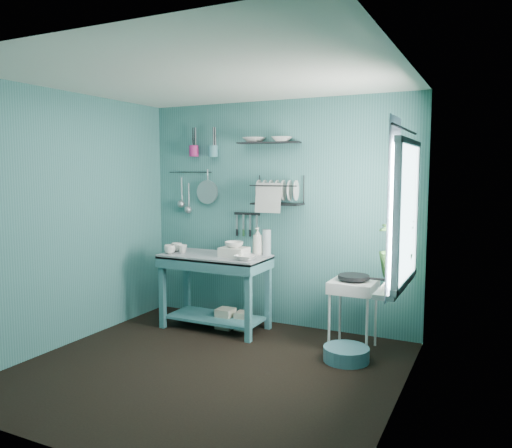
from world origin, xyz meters
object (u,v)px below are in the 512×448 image
at_px(work_counter, 215,292).
at_px(mug_left, 170,249).
at_px(potted_plant, 396,247).
at_px(soap_bottle, 258,241).
at_px(utensil_cup_magenta, 194,151).
at_px(mug_mid, 182,249).
at_px(mug_right, 177,247).
at_px(utensil_cup_teal, 213,151).
at_px(colander, 207,192).
at_px(water_bottle, 267,242).
at_px(wash_tub, 234,252).
at_px(storage_tin_large, 226,318).
at_px(floor_basin, 346,354).
at_px(hotplate_stand, 353,315).
at_px(frying_pan, 354,277).
at_px(dish_rack, 277,190).
at_px(storage_tin_small, 243,321).

height_order(work_counter, mug_left, mug_left).
bearing_deg(mug_left, potted_plant, -4.20).
distance_m(mug_left, potted_plant, 2.48).
distance_m(soap_bottle, utensil_cup_magenta, 1.38).
bearing_deg(mug_mid, utensil_cup_magenta, 106.53).
distance_m(mug_mid, mug_right, 0.13).
bearing_deg(potted_plant, soap_bottle, 160.90).
bearing_deg(potted_plant, utensil_cup_teal, 161.51).
bearing_deg(colander, mug_left, -101.89).
relative_size(mug_left, mug_mid, 1.23).
bearing_deg(water_bottle, wash_tub, -138.37).
bearing_deg(utensil_cup_teal, potted_plant, -18.49).
relative_size(utensil_cup_teal, storage_tin_large, 0.59).
bearing_deg(floor_basin, potted_plant, -5.37).
bearing_deg(mug_right, hotplate_stand, 0.99).
bearing_deg(water_bottle, mug_mid, -162.72).
relative_size(mug_mid, colander, 0.36).
distance_m(wash_tub, potted_plant, 1.77).
height_order(frying_pan, floor_basin, frying_pan).
distance_m(mug_right, utensil_cup_teal, 1.19).
xyz_separation_m(mug_right, dish_rack, (1.08, 0.36, 0.65)).
height_order(mug_mid, hotplate_stand, mug_mid).
relative_size(hotplate_stand, storage_tin_small, 3.38).
height_order(dish_rack, potted_plant, dish_rack).
xyz_separation_m(storage_tin_large, floor_basin, (1.46, -0.35, -0.04)).
bearing_deg(frying_pan, mug_left, -174.45).
relative_size(work_counter, colander, 4.14).
bearing_deg(floor_basin, utensil_cup_teal, 158.70).
distance_m(mug_left, storage_tin_large, 0.98).
height_order(colander, storage_tin_large, colander).
xyz_separation_m(utensil_cup_magenta, storage_tin_small, (0.82, -0.33, -1.86)).
bearing_deg(potted_plant, work_counter, 170.24).
bearing_deg(soap_bottle, floor_basin, -23.69).
distance_m(storage_tin_large, storage_tin_small, 0.20).
bearing_deg(hotplate_stand, water_bottle, 158.58).
height_order(storage_tin_small, floor_basin, storage_tin_small).
bearing_deg(dish_rack, mug_left, -146.02).
bearing_deg(dish_rack, floor_basin, -25.72).
bearing_deg(dish_rack, potted_plant, -18.36).
bearing_deg(water_bottle, dish_rack, 65.32).
bearing_deg(wash_tub, utensil_cup_teal, 139.64).
height_order(frying_pan, colander, colander).
height_order(soap_bottle, hotplate_stand, soap_bottle).
height_order(utensil_cup_magenta, floor_basin, utensil_cup_magenta).
xyz_separation_m(wash_tub, dish_rack, (0.33, 0.38, 0.65)).
bearing_deg(storage_tin_large, soap_bottle, 25.11).
height_order(utensil_cup_teal, floor_basin, utensil_cup_teal).
relative_size(utensil_cup_teal, floor_basin, 0.31).
bearing_deg(storage_tin_small, colander, 151.49).
xyz_separation_m(work_counter, dish_rack, (0.58, 0.36, 1.11)).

